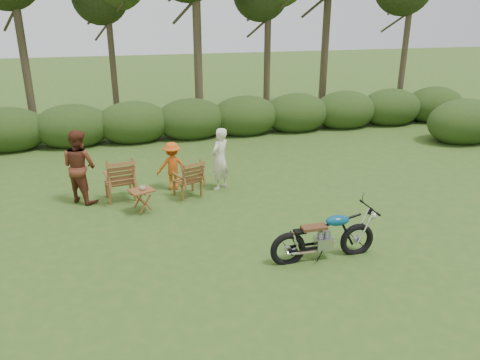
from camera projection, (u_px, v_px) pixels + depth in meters
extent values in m
plane|color=#30531B|center=(271.00, 260.00, 8.67)|extent=(80.00, 80.00, 0.00)
cylinder|color=#382D1E|center=(20.00, 31.00, 16.13)|extent=(0.28, 0.28, 7.20)
cylinder|color=#382D1E|center=(111.00, 41.00, 18.01)|extent=(0.24, 0.24, 6.30)
cylinder|color=#382D1E|center=(197.00, 24.00, 16.51)|extent=(0.30, 0.30, 7.65)
cylinder|color=#382D1E|center=(268.00, 38.00, 18.44)|extent=(0.26, 0.26, 6.48)
cylinder|color=#382D1E|center=(327.00, 17.00, 19.91)|extent=(0.32, 0.32, 7.92)
cylinder|color=#382D1E|center=(407.00, 33.00, 18.71)|extent=(0.24, 0.24, 6.84)
ellipsoid|color=#233A15|center=(8.00, 131.00, 15.15)|extent=(2.52, 1.68, 1.51)
ellipsoid|color=#233A15|center=(72.00, 127.00, 15.63)|extent=(2.52, 1.68, 1.51)
ellipsoid|color=#233A15|center=(133.00, 123.00, 16.12)|extent=(2.52, 1.68, 1.51)
ellipsoid|color=#233A15|center=(191.00, 120.00, 16.60)|extent=(2.52, 1.68, 1.51)
ellipsoid|color=#233A15|center=(245.00, 116.00, 17.09)|extent=(2.52, 1.68, 1.51)
ellipsoid|color=#233A15|center=(296.00, 113.00, 17.57)|extent=(2.52, 1.68, 1.51)
ellipsoid|color=#233A15|center=(345.00, 111.00, 18.06)|extent=(2.52, 1.68, 1.51)
ellipsoid|color=#233A15|center=(391.00, 108.00, 18.54)|extent=(2.52, 1.68, 1.51)
ellipsoid|color=#233A15|center=(434.00, 105.00, 19.02)|extent=(2.52, 1.68, 1.51)
ellipsoid|color=#233A15|center=(464.00, 122.00, 16.05)|extent=(2.70, 1.80, 1.62)
imported|color=beige|center=(143.00, 188.00, 10.47)|extent=(0.16, 0.16, 0.10)
imported|color=beige|center=(220.00, 189.00, 12.05)|extent=(0.69, 0.67, 1.60)
imported|color=#602C1B|center=(84.00, 201.00, 11.30)|extent=(1.08, 1.07, 1.76)
imported|color=#CC5113|center=(174.00, 189.00, 12.03)|extent=(0.81, 0.47, 1.24)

